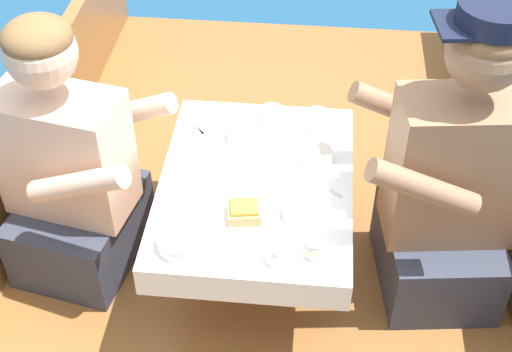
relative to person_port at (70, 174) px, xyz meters
name	(u,v)px	position (x,y,z in m)	size (l,w,h in m)	color
ground_plane	(254,342)	(0.61, -0.07, -0.75)	(60.00, 60.00, 0.00)	navy
boat_deck	(254,313)	(0.61, -0.07, -0.57)	(1.84, 3.53, 0.36)	brown
cockpit_table	(256,190)	(0.61, 0.01, -0.03)	(0.61, 0.82, 0.40)	#B2B2B7
person_port	(70,174)	(0.00, 0.00, 0.00)	(0.58, 0.52, 0.96)	#333847
person_starboard	(451,185)	(1.21, 0.01, 0.05)	(0.56, 0.50, 1.06)	#333847
plate_sandwich	(245,218)	(0.59, -0.16, 0.02)	(0.21, 0.21, 0.01)	silver
plate_bread	(206,159)	(0.43, 0.10, 0.02)	(0.18, 0.18, 0.01)	silver
sandwich	(244,212)	(0.59, -0.16, 0.05)	(0.11, 0.10, 0.05)	tan
bowl_port_near	(245,133)	(0.55, 0.22, 0.04)	(0.12, 0.12, 0.04)	silver
bowl_starboard_near	(181,240)	(0.42, -0.29, 0.04)	(0.14, 0.14, 0.04)	silver
bowl_center_far	(315,155)	(0.79, 0.13, 0.04)	(0.12, 0.12, 0.04)	silver
bowl_port_far	(302,209)	(0.76, -0.13, 0.04)	(0.12, 0.12, 0.04)	silver
coffee_cup_port	(318,119)	(0.79, 0.32, 0.04)	(0.11, 0.08, 0.06)	silver
coffee_cup_starboard	(272,114)	(0.63, 0.33, 0.04)	(0.10, 0.07, 0.06)	silver
coffee_cup_center	(277,253)	(0.70, -0.32, 0.04)	(0.09, 0.06, 0.05)	silver
tin_can	(315,247)	(0.80, -0.28, 0.04)	(0.07, 0.07, 0.05)	silver
utensil_spoon_center	(311,182)	(0.78, 0.02, 0.02)	(0.15, 0.10, 0.01)	silver
utensil_spoon_starboard	(193,125)	(0.36, 0.27, 0.02)	(0.13, 0.13, 0.01)	silver
utensil_knife_starboard	(193,121)	(0.36, 0.29, 0.02)	(0.11, 0.15, 0.00)	silver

